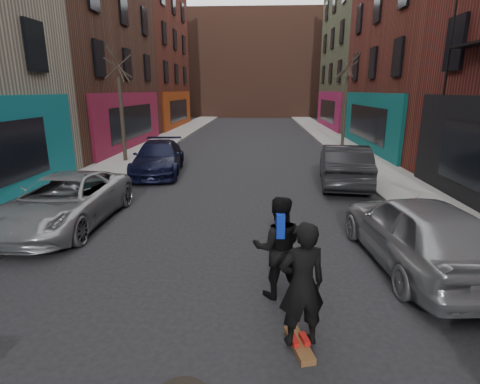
# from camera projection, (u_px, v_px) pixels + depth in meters

# --- Properties ---
(sidewalk_left) EXTENTS (2.50, 84.00, 0.13)m
(sidewalk_left) POSITION_uv_depth(u_px,v_px,m) (175.00, 135.00, 31.05)
(sidewalk_left) COLOR gray
(sidewalk_left) RESTS_ON ground
(sidewalk_right) EXTENTS (2.50, 84.00, 0.13)m
(sidewalk_right) POSITION_uv_depth(u_px,v_px,m) (327.00, 136.00, 30.41)
(sidewalk_right) COLOR gray
(sidewalk_right) RESTS_ON ground
(building_far) EXTENTS (40.00, 10.00, 14.00)m
(building_far) POSITION_uv_depth(u_px,v_px,m) (255.00, 66.00, 53.95)
(building_far) COLOR #47281E
(building_far) RESTS_ON ground
(tree_left_far) EXTENTS (2.00, 2.00, 6.50)m
(tree_left_far) POSITION_uv_depth(u_px,v_px,m) (120.00, 96.00, 18.61)
(tree_left_far) COLOR black
(tree_left_far) RESTS_ON sidewalk_left
(tree_right_far) EXTENTS (2.00, 2.00, 6.80)m
(tree_right_far) POSITION_uv_depth(u_px,v_px,m) (346.00, 92.00, 23.72)
(tree_right_far) COLOR black
(tree_right_far) RESTS_ON sidewalk_right
(parked_left_far) EXTENTS (2.33, 5.03, 1.40)m
(parked_left_far) POSITION_uv_depth(u_px,v_px,m) (65.00, 201.00, 10.34)
(parked_left_far) COLOR gray
(parked_left_far) RESTS_ON ground
(parked_left_end) EXTENTS (2.60, 5.16, 1.44)m
(parked_left_end) POSITION_uv_depth(u_px,v_px,m) (158.00, 158.00, 16.78)
(parked_left_end) COLOR black
(parked_left_end) RESTS_ON ground
(parked_right_far) EXTENTS (2.28, 4.83, 1.60)m
(parked_right_far) POSITION_uv_depth(u_px,v_px,m) (418.00, 232.00, 7.83)
(parked_right_far) COLOR gray
(parked_right_far) RESTS_ON ground
(parked_right_end) EXTENTS (2.26, 5.05, 1.61)m
(parked_right_end) POSITION_uv_depth(u_px,v_px,m) (344.00, 165.00, 14.74)
(parked_right_end) COLOR black
(parked_right_end) RESTS_ON ground
(skateboard) EXTENTS (0.41, 0.83, 0.10)m
(skateboard) POSITION_uv_depth(u_px,v_px,m) (299.00, 345.00, 5.49)
(skateboard) COLOR brown
(skateboard) RESTS_ON ground
(skateboarder) EXTENTS (0.77, 0.60, 1.86)m
(skateboarder) POSITION_uv_depth(u_px,v_px,m) (302.00, 285.00, 5.23)
(skateboarder) COLOR black
(skateboarder) RESTS_ON skateboard
(pedestrian) EXTENTS (0.96, 0.78, 1.89)m
(pedestrian) POSITION_uv_depth(u_px,v_px,m) (278.00, 247.00, 6.68)
(pedestrian) COLOR black
(pedestrian) RESTS_ON ground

